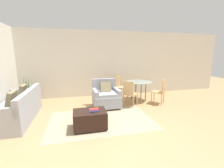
% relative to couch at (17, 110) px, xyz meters
% --- Properties ---
extents(ground_plane, '(20.00, 20.00, 0.00)m').
position_rel_couch_xyz_m(ground_plane, '(2.48, -1.27, -0.29)').
color(ground_plane, tan).
extents(wall_back, '(12.00, 0.06, 2.75)m').
position_rel_couch_xyz_m(wall_back, '(2.48, 1.99, 1.08)').
color(wall_back, silver).
rests_on(wall_back, ground_plane).
extents(area_rug, '(2.78, 1.80, 0.01)m').
position_rel_couch_xyz_m(area_rug, '(2.25, -0.55, -0.29)').
color(area_rug, tan).
rests_on(area_rug, ground_plane).
extents(couch, '(0.94, 2.03, 0.90)m').
position_rel_couch_xyz_m(couch, '(0.00, 0.00, 0.00)').
color(couch, '#999EA8').
rests_on(couch, ground_plane).
extents(armchair, '(0.89, 0.87, 0.93)m').
position_rel_couch_xyz_m(armchair, '(2.59, 0.48, 0.07)').
color(armchair, '#999EA8').
rests_on(armchair, ground_plane).
extents(ottoman, '(0.78, 0.55, 0.44)m').
position_rel_couch_xyz_m(ottoman, '(1.90, -0.94, -0.05)').
color(ottoman, black).
rests_on(ottoman, ground_plane).
extents(book_stack, '(0.24, 0.19, 0.05)m').
position_rel_couch_xyz_m(book_stack, '(2.00, -0.95, 0.17)').
color(book_stack, '#2D478C').
rests_on(book_stack, ottoman).
extents(tv_remote_primary, '(0.06, 0.14, 0.01)m').
position_rel_couch_xyz_m(tv_remote_primary, '(1.98, -1.04, 0.16)').
color(tv_remote_primary, black).
rests_on(tv_remote_primary, ottoman).
extents(potted_plant, '(0.34, 0.34, 1.09)m').
position_rel_couch_xyz_m(potted_plant, '(-0.11, 1.46, -0.05)').
color(potted_plant, '#333338').
rests_on(potted_plant, ground_plane).
extents(dining_table, '(1.04, 1.04, 0.74)m').
position_rel_couch_xyz_m(dining_table, '(3.97, 0.91, 0.36)').
color(dining_table, '#8C9E99').
rests_on(dining_table, ground_plane).
extents(dining_chair_near_left, '(0.59, 0.59, 0.90)m').
position_rel_couch_xyz_m(dining_chair_near_left, '(3.38, 0.32, 0.23)').
color(dining_chair_near_left, tan).
rests_on(dining_chair_near_left, ground_plane).
extents(dining_chair_near_right, '(0.59, 0.59, 0.90)m').
position_rel_couch_xyz_m(dining_chair_near_right, '(4.57, 0.32, 0.23)').
color(dining_chair_near_right, tan).
rests_on(dining_chair_near_right, ground_plane).
extents(dining_chair_far_left, '(0.59, 0.59, 0.90)m').
position_rel_couch_xyz_m(dining_chair_far_left, '(3.38, 1.50, 0.23)').
color(dining_chair_far_left, tan).
rests_on(dining_chair_far_left, ground_plane).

